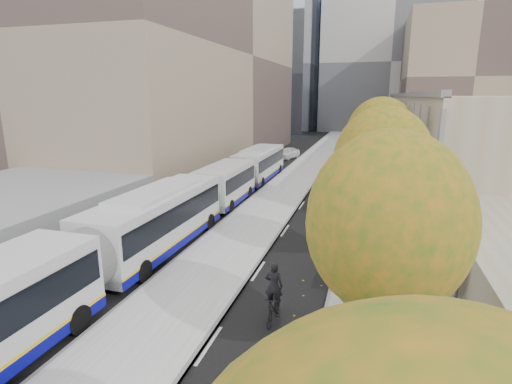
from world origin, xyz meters
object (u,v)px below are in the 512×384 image
(bus_near, at_px, (107,248))
(distant_car, at_px, (288,153))
(bus_far, at_px, (247,171))
(cyclist, at_px, (274,299))
(bus_shelter, at_px, (434,252))

(bus_near, xyz_separation_m, distant_car, (0.17, 37.35, -0.98))
(bus_far, relative_size, cyclist, 7.75)
(bus_far, height_order, distant_car, bus_far)
(distant_car, bearing_deg, bus_far, -74.46)
(bus_shelter, xyz_separation_m, distant_car, (-12.99, 35.23, -1.45))
(bus_shelter, height_order, bus_near, bus_near)
(bus_near, bearing_deg, bus_shelter, 9.76)
(bus_shelter, bearing_deg, cyclist, -152.80)
(bus_far, height_order, cyclist, bus_far)
(bus_shelter, bearing_deg, bus_near, -170.85)
(distant_car, bearing_deg, cyclist, -63.65)
(cyclist, distance_m, distant_car, 38.83)
(bus_near, bearing_deg, bus_far, 90.01)
(bus_near, distance_m, bus_far, 19.33)
(bus_near, height_order, distant_car, bus_near)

